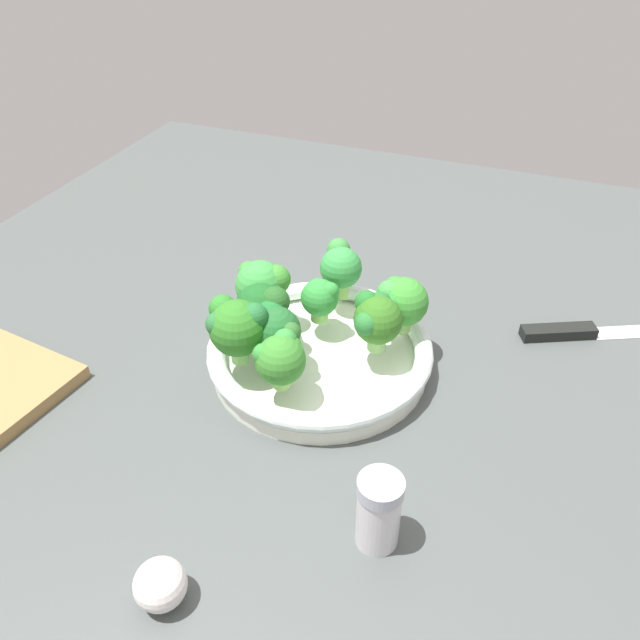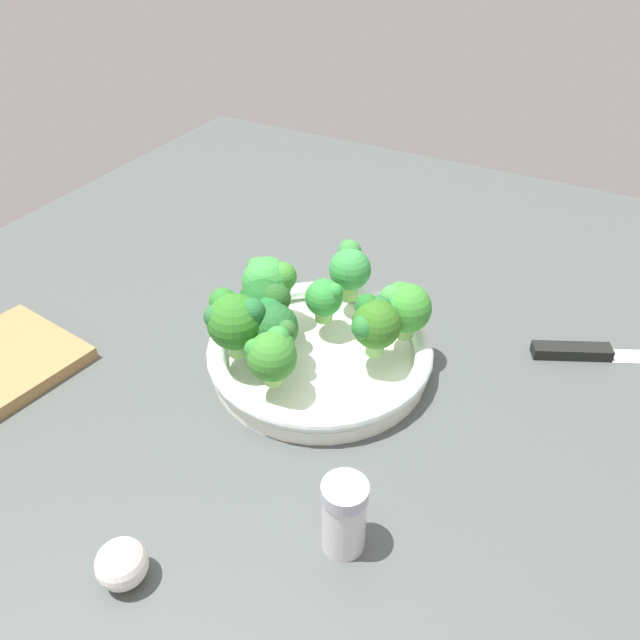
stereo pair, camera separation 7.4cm
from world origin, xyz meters
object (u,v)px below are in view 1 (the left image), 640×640
Objects in this scene: broccoli_floret_2 at (262,285)px; broccoli_floret_4 at (276,333)px; knife at (594,331)px; garlic_bulb at (160,584)px; bowl at (320,353)px; broccoli_floret_3 at (236,326)px; pepper_shaker at (379,511)px; broccoli_floret_6 at (265,308)px; broccoli_floret_1 at (320,297)px; broccoli_floret_8 at (341,266)px; broccoli_floret_7 at (401,301)px; broccoli_floret_0 at (376,318)px; broccoli_floret_5 at (281,358)px.

broccoli_floret_2 is 1.15× the size of broccoli_floret_4.
garlic_bulb is at bearing 147.97° from knife.
broccoli_floret_3 is (-6.59, 7.28, 6.77)cm from bowl.
broccoli_floret_3 reaches higher than pepper_shaker.
garlic_bulb is (-32.82, 1.36, 0.20)cm from bowl.
broccoli_floret_3 is at bearing 169.23° from broccoli_floret_6.
garlic_bulb is (-28.27, -2.10, -5.25)cm from broccoli_floret_4.
broccoli_floret_8 reaches higher than broccoli_floret_1.
broccoli_floret_2 is at bearing 7.72° from broccoli_floret_3.
broccoli_floret_1 is at bearing -12.46° from broccoli_floret_4.
pepper_shaker is at bearing -146.73° from bowl.
broccoli_floret_4 is at bearing 167.54° from broccoli_floret_1.
broccoli_floret_8 is (11.47, -5.25, 0.33)cm from broccoli_floret_6.
broccoli_floret_4 is 15.29cm from broccoli_floret_7.
broccoli_floret_0 is 8.51cm from broccoli_floret_1.
broccoli_floret_5 is (-9.82, 7.45, -0.46)cm from broccoli_floret_0.
broccoli_floret_3 is (-9.08, -1.23, 0.57)cm from broccoli_floret_2.
bowl is at bearing -173.91° from broccoli_floret_8.
broccoli_floret_1 is 12.78cm from broccoli_floret_5.
bowl is 4.86× the size of broccoli_floret_1.
broccoli_floret_2 and broccoli_floret_8 have the same top height.
broccoli_floret_5 is 0.26× the size of knife.
pepper_shaker reaches higher than garlic_bulb.
bowl is at bearing -159.14° from broccoli_floret_1.
broccoli_floret_1 is at bearing 98.74° from broccoli_floret_7.
broccoli_floret_4 is 28.83cm from garlic_bulb.
garlic_bulb is 0.56× the size of pepper_shaker.
broccoli_floret_7 is (12.13, -15.30, -0.69)cm from broccoli_floret_3.
broccoli_floret_3 is 1.22× the size of broccoli_floret_4.
broccoli_floret_5 is at bearing 50.63° from pepper_shaker.
broccoli_floret_7 is 39.93cm from garlic_bulb.
broccoli_floret_2 reaches higher than bowl.
pepper_shaker reaches higher than knife.
broccoli_floret_0 is 0.85× the size of pepper_shaker.
knife is 43.13cm from pepper_shaker.
broccoli_floret_7 is 1.55× the size of garlic_bulb.
knife is at bearing -23.64° from pepper_shaker.
broccoli_floret_6 reaches higher than broccoli_floret_1.
broccoli_floret_7 is at bearing -55.35° from bowl.
broccoli_floret_6 is 1.02× the size of broccoli_floret_7.
broccoli_floret_8 is at bearing 63.96° from broccoli_floret_7.
garlic_bulb is at bearing -167.27° from broccoli_floret_3.
broccoli_floret_2 is 8.70cm from broccoli_floret_4.
broccoli_floret_7 reaches higher than bowl.
broccoli_floret_4 reaches higher than knife.
broccoli_floret_4 reaches higher than bowl.
broccoli_floret_8 is 0.91× the size of pepper_shaker.
knife is at bearing -67.68° from broccoli_floret_2.
broccoli_floret_0 reaches higher than knife.
broccoli_floret_6 is at bearing 155.42° from broccoli_floret_8.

